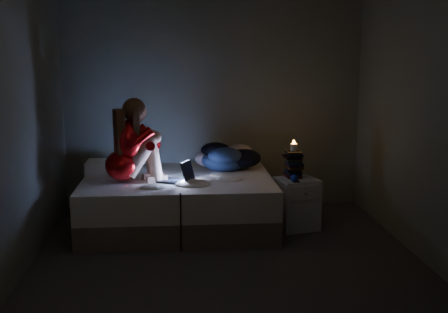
{
  "coord_description": "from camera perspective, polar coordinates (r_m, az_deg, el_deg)",
  "views": [
    {
      "loc": [
        -0.44,
        -4.82,
        1.92
      ],
      "look_at": [
        0.05,
        1.0,
        0.8
      ],
      "focal_mm": 44.51,
      "sensor_mm": 36.0,
      "label": 1
    }
  ],
  "objects": [
    {
      "name": "blue_orb",
      "position": [
        5.9,
        6.85,
        -2.19
      ],
      "size": [
        0.08,
        0.08,
        0.08
      ],
      "primitive_type": "sphere",
      "color": "navy",
      "rests_on": "nightstand"
    },
    {
      "name": "pillow",
      "position": [
        6.36,
        -11.72,
        -1.05
      ],
      "size": [
        0.49,
        0.35,
        0.14
      ],
      "primitive_type": "cube",
      "color": "silver",
      "rests_on": "bed"
    },
    {
      "name": "wall_front",
      "position": [
        3.01,
        3.71,
        -1.1
      ],
      "size": [
        3.6,
        0.02,
        2.6
      ],
      "primitive_type": "cube",
      "color": "#595E52",
      "rests_on": "ground"
    },
    {
      "name": "book_stack",
      "position": [
        6.09,
        7.13,
        -0.75
      ],
      "size": [
        0.19,
        0.25,
        0.29
      ],
      "primitive_type": null,
      "color": "black",
      "rests_on": "nightstand"
    },
    {
      "name": "laptop",
      "position": [
        5.83,
        -5.06,
        -1.45
      ],
      "size": [
        0.41,
        0.36,
        0.24
      ],
      "primitive_type": null,
      "rotation": [
        0.0,
        0.0,
        -0.43
      ],
      "color": "black",
      "rests_on": "bed"
    },
    {
      "name": "bed",
      "position": [
        6.14,
        -4.72,
        -4.66
      ],
      "size": [
        2.04,
        1.53,
        0.56
      ],
      "primitive_type": null,
      "color": "beige",
      "rests_on": "ground"
    },
    {
      "name": "candle",
      "position": [
        6.06,
        7.17,
        0.98
      ],
      "size": [
        0.07,
        0.07,
        0.08
      ],
      "primitive_type": "cylinder",
      "color": "beige",
      "rests_on": "book_stack"
    },
    {
      "name": "wall_right",
      "position": [
        5.36,
        20.11,
        3.54
      ],
      "size": [
        0.02,
        3.8,
        2.6
      ],
      "primitive_type": "cube",
      "color": "#595E52",
      "rests_on": "ground"
    },
    {
      "name": "woman",
      "position": [
        5.79,
        -10.46,
        1.58
      ],
      "size": [
        0.63,
        0.5,
        0.89
      ],
      "primitive_type": null,
      "rotation": [
        0.0,
        0.0,
        0.29
      ],
      "color": "maroon",
      "rests_on": "bed"
    },
    {
      "name": "wall_back",
      "position": [
        6.77,
        -1.07,
        5.6
      ],
      "size": [
        3.6,
        0.02,
        2.6
      ],
      "primitive_type": "cube",
      "color": "#595E52",
      "rests_on": "ground"
    },
    {
      "name": "wall_left",
      "position": [
        5.05,
        -20.54,
        3.1
      ],
      "size": [
        0.02,
        3.8,
        2.6
      ],
      "primitive_type": "cube",
      "color": "#595E52",
      "rests_on": "ground"
    },
    {
      "name": "phone",
      "position": [
        5.94,
        7.01,
        -2.44
      ],
      "size": [
        0.1,
        0.15,
        0.01
      ],
      "primitive_type": "cube",
      "rotation": [
        0.0,
        0.0,
        -0.22
      ],
      "color": "black",
      "rests_on": "nightstand"
    },
    {
      "name": "floor",
      "position": [
        5.21,
        0.38,
        -10.89
      ],
      "size": [
        3.6,
        3.8,
        0.02
      ],
      "primitive_type": "cube",
      "color": "#2D2B2A",
      "rests_on": "ground"
    },
    {
      "name": "nightstand",
      "position": [
        6.11,
        7.46,
        -4.82
      ],
      "size": [
        0.5,
        0.47,
        0.56
      ],
      "primitive_type": "cube",
      "rotation": [
        0.0,
        0.0,
        0.26
      ],
      "color": "silver",
      "rests_on": "ground"
    },
    {
      "name": "clothes_pile",
      "position": [
        6.39,
        0.03,
        0.09
      ],
      "size": [
        0.68,
        0.61,
        0.33
      ],
      "primitive_type": null,
      "rotation": [
        0.0,
        0.0,
        -0.37
      ],
      "color": "navy",
      "rests_on": "bed"
    }
  ]
}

